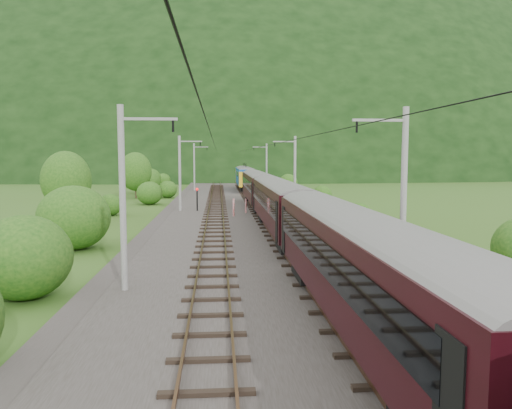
{
  "coord_description": "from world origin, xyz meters",
  "views": [
    {
      "loc": [
        -2.08,
        -21.71,
        6.12
      ],
      "look_at": [
        0.65,
        14.51,
        2.6
      ],
      "focal_mm": 35.0,
      "sensor_mm": 36.0,
      "label": 1
    }
  ],
  "objects": [
    {
      "name": "ground",
      "position": [
        0.0,
        0.0,
        0.0
      ],
      "size": [
        600.0,
        600.0,
        0.0
      ],
      "primitive_type": "plane",
      "color": "#39551A",
      "rests_on": "ground"
    },
    {
      "name": "railbed",
      "position": [
        0.0,
        10.0,
        0.15
      ],
      "size": [
        14.0,
        220.0,
        0.3
      ],
      "primitive_type": "cube",
      "color": "#38332D",
      "rests_on": "ground"
    },
    {
      "name": "track_left",
      "position": [
        -2.4,
        10.0,
        0.37
      ],
      "size": [
        2.4,
        220.0,
        0.27
      ],
      "color": "brown",
      "rests_on": "railbed"
    },
    {
      "name": "track_right",
      "position": [
        2.4,
        10.0,
        0.37
      ],
      "size": [
        2.4,
        220.0,
        0.27
      ],
      "color": "brown",
      "rests_on": "railbed"
    },
    {
      "name": "catenary_left",
      "position": [
        -6.12,
        32.0,
        4.5
      ],
      "size": [
        2.54,
        192.28,
        8.0
      ],
      "color": "gray",
      "rests_on": "railbed"
    },
    {
      "name": "catenary_right",
      "position": [
        6.12,
        32.0,
        4.5
      ],
      "size": [
        2.54,
        192.28,
        8.0
      ],
      "color": "gray",
      "rests_on": "railbed"
    },
    {
      "name": "overhead_wires",
      "position": [
        0.0,
        10.0,
        7.1
      ],
      "size": [
        4.83,
        198.0,
        0.03
      ],
      "color": "black",
      "rests_on": "ground"
    },
    {
      "name": "mountain_main",
      "position": [
        0.0,
        260.0,
        0.0
      ],
      "size": [
        504.0,
        360.0,
        244.0
      ],
      "primitive_type": "ellipsoid",
      "color": "black",
      "rests_on": "ground"
    },
    {
      "name": "mountain_ridge",
      "position": [
        -120.0,
        300.0,
        0.0
      ],
      "size": [
        336.0,
        280.0,
        132.0
      ],
      "primitive_type": "ellipsoid",
      "color": "black",
      "rests_on": "ground"
    },
    {
      "name": "train",
      "position": [
        2.4,
        3.67,
        3.22
      ],
      "size": [
        2.68,
        128.86,
        4.64
      ],
      "color": "black",
      "rests_on": "ground"
    },
    {
      "name": "hazard_post_near",
      "position": [
        -0.63,
        26.52,
        1.16
      ],
      "size": [
        0.18,
        0.18,
        1.72
      ],
      "primitive_type": "cylinder",
      "color": "red",
      "rests_on": "railbed"
    },
    {
      "name": "hazard_post_far",
      "position": [
        0.72,
        29.47,
        1.02
      ],
      "size": [
        0.15,
        0.15,
        1.45
      ],
      "primitive_type": "cylinder",
      "color": "red",
      "rests_on": "railbed"
    },
    {
      "name": "signal",
      "position": [
        -4.38,
        31.73,
        1.74
      ],
      "size": [
        0.27,
        0.27,
        2.45
      ],
      "color": "black",
      "rests_on": "railbed"
    },
    {
      "name": "vegetation_left",
      "position": [
        -13.1,
        22.4,
        2.36
      ],
      "size": [
        10.9,
        147.21,
        6.72
      ],
      "color": "#194913",
      "rests_on": "ground"
    },
    {
      "name": "vegetation_right",
      "position": [
        11.21,
        17.65,
        1.26
      ],
      "size": [
        6.76,
        105.23,
        2.87
      ],
      "color": "#194913",
      "rests_on": "ground"
    }
  ]
}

